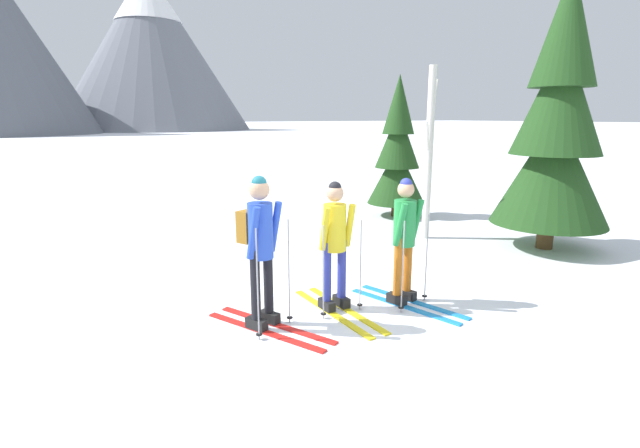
{
  "coord_description": "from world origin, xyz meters",
  "views": [
    {
      "loc": [
        -2.82,
        -4.58,
        2.39
      ],
      "look_at": [
        0.06,
        0.54,
        1.05
      ],
      "focal_mm": 26.63,
      "sensor_mm": 36.0,
      "label": 1
    }
  ],
  "objects": [
    {
      "name": "mountain_ridge_distant",
      "position": [
        2.13,
        80.36,
        14.09
      ],
      "size": [
        57.21,
        42.63,
        28.49
      ],
      "color": "slate",
      "rests_on": "ground"
    },
    {
      "name": "birch_tree_tall",
      "position": [
        3.55,
        2.43,
        1.71
      ],
      "size": [
        1.01,
        0.86,
        3.32
      ],
      "color": "silver",
      "rests_on": "ground"
    },
    {
      "name": "pine_tree_near",
      "position": [
        4.38,
        4.43,
        1.53
      ],
      "size": [
        1.38,
        1.38,
        3.34
      ],
      "color": "#51381E",
      "rests_on": "ground"
    },
    {
      "name": "skier_in_green",
      "position": [
        0.98,
        -0.02,
        0.89
      ],
      "size": [
        0.76,
        1.65,
        1.64
      ],
      "color": "#1E84D1",
      "rests_on": "ground"
    },
    {
      "name": "skier_in_blue",
      "position": [
        -0.9,
        0.2,
        1.0
      ],
      "size": [
        1.02,
        1.65,
        1.76
      ],
      "color": "red",
      "rests_on": "ground"
    },
    {
      "name": "pine_tree_mid",
      "position": [
        4.97,
        0.77,
        2.22
      ],
      "size": [
        2.01,
        2.01,
        4.86
      ],
      "color": "#51381E",
      "rests_on": "ground"
    },
    {
      "name": "skier_in_yellow",
      "position": [
        0.1,
        0.22,
        0.88
      ],
      "size": [
        0.61,
        1.7,
        1.63
      ],
      "color": "yellow",
      "rests_on": "ground"
    },
    {
      "name": "ground_plane",
      "position": [
        0.0,
        0.0,
        0.0
      ],
      "size": [
        400.0,
        400.0,
        0.0
      ],
      "primitive_type": "plane",
      "color": "white"
    }
  ]
}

